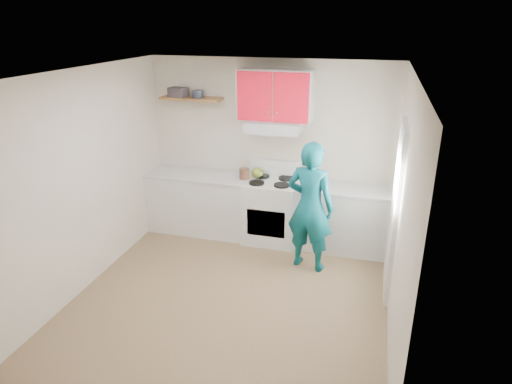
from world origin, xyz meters
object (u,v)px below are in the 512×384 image
(stove, at_px, (271,211))
(person, at_px, (310,207))
(tin, at_px, (198,94))
(kettle, at_px, (257,173))
(crock, at_px, (244,174))

(stove, bearing_deg, person, -43.88)
(tin, bearing_deg, kettle, -3.90)
(tin, bearing_deg, stove, -8.63)
(crock, relative_size, person, 0.10)
(crock, xyz_separation_m, person, (1.07, -0.64, -0.13))
(tin, relative_size, person, 0.10)
(crock, bearing_deg, kettle, 30.65)
(kettle, bearing_deg, crock, -145.71)
(kettle, bearing_deg, person, -36.06)
(person, bearing_deg, kettle, -26.08)
(tin, bearing_deg, person, -24.11)
(stove, relative_size, kettle, 5.21)
(tin, distance_m, crock, 1.33)
(tin, xyz_separation_m, person, (1.81, -0.81, -1.23))
(stove, distance_m, crock, 0.67)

